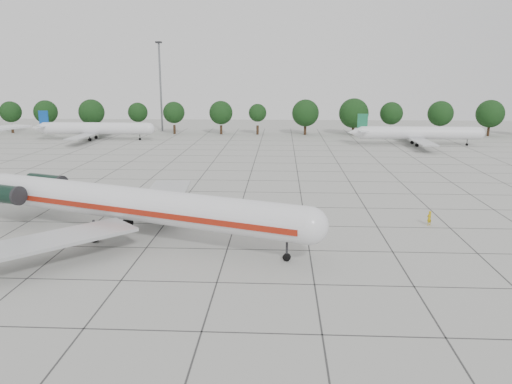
% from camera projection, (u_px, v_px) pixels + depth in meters
% --- Properties ---
extents(ground, '(260.00, 260.00, 0.00)m').
position_uv_depth(ground, '(235.00, 225.00, 56.47)').
color(ground, '#A9AAA2').
rests_on(ground, ground).
extents(apron_joints, '(170.00, 170.00, 0.02)m').
position_uv_depth(apron_joints, '(245.00, 194.00, 71.04)').
color(apron_joints, '#383838').
rests_on(apron_joints, ground).
extents(main_airliner, '(43.17, 32.76, 10.43)m').
position_uv_depth(main_airliner, '(115.00, 201.00, 52.17)').
color(main_airliner, silver).
rests_on(main_airliner, ground).
extents(ground_crew, '(0.72, 0.65, 1.66)m').
position_uv_depth(ground_crew, '(429.00, 218.00, 56.18)').
color(ground_crew, '#B8980A').
rests_on(ground_crew, ground).
extents(bg_airliner_b, '(28.24, 27.20, 7.40)m').
position_uv_depth(bg_airliner_b, '(95.00, 129.00, 127.03)').
color(bg_airliner_b, silver).
rests_on(bg_airliner_b, ground).
extents(bg_airliner_d, '(28.24, 27.20, 7.40)m').
position_uv_depth(bg_airliner_d, '(419.00, 133.00, 117.41)').
color(bg_airliner_d, silver).
rests_on(bg_airliner_d, ground).
extents(tree_line, '(249.86, 8.44, 10.22)m').
position_uv_depth(tree_line, '(221.00, 113.00, 138.21)').
color(tree_line, '#332114').
rests_on(tree_line, ground).
extents(floodlight_mast, '(1.60, 1.60, 25.45)m').
position_uv_depth(floodlight_mast, '(160.00, 82.00, 143.98)').
color(floodlight_mast, slate).
rests_on(floodlight_mast, ground).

